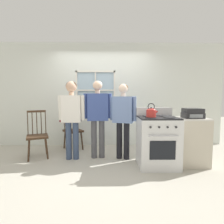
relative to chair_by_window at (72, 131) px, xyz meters
The scene contains 13 objects.
ground_plane 1.32m from the chair_by_window, 52.59° to the right, with size 16.00×16.00×0.00m, color #B2AD9E.
wall_back 1.24m from the chair_by_window, 29.07° to the left, with size 6.40×0.16×2.70m.
chair_by_window is the anchor object (origin of this frame).
chair_near_wall 0.85m from the chair_by_window, 136.44° to the right, with size 0.54×0.53×1.00m.
person_elderly_left 0.89m from the chair_by_window, 78.00° to the right, with size 0.54×0.24×1.61m.
person_teen_center 1.05m from the chair_by_window, 42.25° to the right, with size 0.59×0.25×1.63m.
person_adult_right 1.46m from the chair_by_window, 29.77° to the right, with size 0.56×0.33×1.56m.
stove 2.11m from the chair_by_window, 30.74° to the right, with size 0.71×0.68×1.08m.
kettle 2.13m from the chair_by_window, 36.18° to the right, with size 0.21×0.17×0.25m.
potted_plant 0.89m from the chair_by_window, 29.91° to the left, with size 0.13×0.13×0.27m.
handbag 0.44m from the chair_by_window, 147.71° to the right, with size 0.25×0.25×0.31m.
side_counter 2.68m from the chair_by_window, 22.33° to the right, with size 0.55×0.50×0.90m.
stereo 2.74m from the chair_by_window, 22.74° to the right, with size 0.34×0.29×0.18m.
Camera 1 is at (0.17, -3.28, 1.29)m, focal length 28.00 mm.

